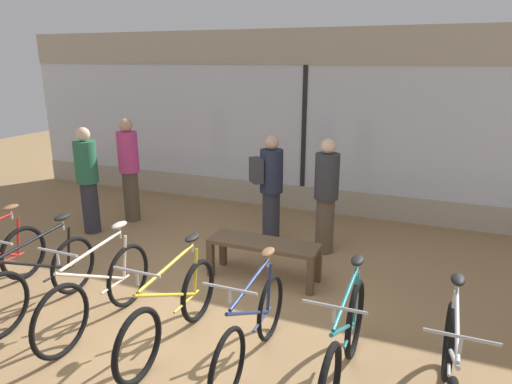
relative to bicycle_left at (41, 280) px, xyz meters
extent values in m
plane|color=#99754C|center=(1.62, 0.49, -0.38)|extent=(24.00, 24.00, 0.00)
cube|color=#B2A893|center=(1.62, 4.53, -0.16)|extent=(12.00, 0.08, 0.45)
cube|color=silver|center=(1.62, 4.53, 1.14)|extent=(12.00, 0.04, 2.15)
cube|color=#B2A893|center=(1.62, 4.53, 2.52)|extent=(12.00, 0.08, 0.60)
cube|color=black|center=(1.62, 4.50, 1.14)|extent=(0.08, 0.02, 2.15)
torus|color=black|center=(-0.85, 0.52, -0.04)|extent=(0.06, 0.69, 0.69)
cylinder|color=red|center=(-0.85, 0.48, 0.20)|extent=(0.03, 0.11, 0.49)
cylinder|color=red|center=(-0.85, 0.30, -0.04)|extent=(0.03, 0.44, 0.03)
cylinder|color=#B2B2B7|center=(-0.85, 0.44, 0.51)|extent=(0.02, 0.02, 0.14)
ellipsoid|color=brown|center=(-0.85, 0.44, 0.59)|extent=(0.11, 0.22, 0.06)
torus|color=black|center=(0.00, 0.48, -0.04)|extent=(0.05, 0.69, 0.69)
torus|color=black|center=(0.00, -0.51, -0.04)|extent=(0.05, 0.69, 0.69)
cylinder|color=black|center=(0.00, -0.05, 0.20)|extent=(0.03, 0.93, 0.51)
cylinder|color=black|center=(0.00, 0.44, 0.20)|extent=(0.03, 0.11, 0.49)
cylinder|color=black|center=(0.00, -0.02, 0.48)|extent=(0.03, 0.86, 0.10)
cylinder|color=black|center=(0.00, 0.26, -0.04)|extent=(0.03, 0.45, 0.03)
cylinder|color=#B2B2B7|center=(0.00, 0.40, 0.51)|extent=(0.02, 0.02, 0.14)
ellipsoid|color=black|center=(0.00, 0.40, 0.59)|extent=(0.11, 0.22, 0.06)
torus|color=black|center=(0.79, 0.49, -0.02)|extent=(0.05, 0.72, 0.72)
torus|color=black|center=(0.79, -0.51, -0.02)|extent=(0.05, 0.72, 0.72)
cylinder|color=beige|center=(0.79, -0.05, 0.22)|extent=(0.03, 0.94, 0.51)
cylinder|color=beige|center=(0.79, 0.45, 0.22)|extent=(0.03, 0.11, 0.49)
cylinder|color=beige|center=(0.79, -0.02, 0.49)|extent=(0.03, 0.87, 0.10)
cylinder|color=beige|center=(0.79, 0.27, -0.02)|extent=(0.03, 0.45, 0.03)
cylinder|color=#B2B2B7|center=(0.79, 0.41, 0.53)|extent=(0.02, 0.02, 0.14)
ellipsoid|color=#B2A893|center=(0.79, 0.41, 0.61)|extent=(0.11, 0.22, 0.06)
cylinder|color=#B2B2B7|center=(0.79, -0.45, 0.59)|extent=(0.02, 0.02, 0.12)
cylinder|color=#ADADB2|center=(0.79, -0.45, 0.65)|extent=(0.46, 0.02, 0.02)
torus|color=black|center=(1.66, 0.51, -0.05)|extent=(0.06, 0.67, 0.67)
torus|color=black|center=(1.66, -0.54, -0.05)|extent=(0.06, 0.67, 0.67)
cylinder|color=gold|center=(1.66, -0.05, 0.19)|extent=(0.03, 0.99, 0.51)
cylinder|color=gold|center=(1.66, 0.47, 0.19)|extent=(0.03, 0.11, 0.49)
cylinder|color=gold|center=(1.66, -0.02, 0.47)|extent=(0.03, 0.91, 0.10)
cylinder|color=gold|center=(1.66, 0.28, -0.05)|extent=(0.03, 0.48, 0.03)
cylinder|color=#B2B2B7|center=(1.66, 0.43, 0.50)|extent=(0.02, 0.02, 0.14)
ellipsoid|color=black|center=(1.66, 0.43, 0.58)|extent=(0.11, 0.22, 0.06)
cylinder|color=#B2B2B7|center=(1.66, -0.48, 0.56)|extent=(0.02, 0.02, 0.12)
cylinder|color=#ADADB2|center=(1.66, -0.48, 0.62)|extent=(0.46, 0.02, 0.02)
torus|color=black|center=(2.49, 0.49, -0.05)|extent=(0.05, 0.66, 0.66)
torus|color=black|center=(2.49, -0.49, -0.05)|extent=(0.05, 0.66, 0.66)
cylinder|color=navy|center=(2.49, -0.04, 0.19)|extent=(0.03, 0.92, 0.51)
cylinder|color=navy|center=(2.49, 0.45, 0.19)|extent=(0.03, 0.11, 0.49)
cylinder|color=navy|center=(2.49, -0.01, 0.46)|extent=(0.03, 0.84, 0.10)
cylinder|color=navy|center=(2.49, 0.27, -0.05)|extent=(0.03, 0.44, 0.03)
cylinder|color=#B2B2B7|center=(2.49, 0.41, 0.50)|extent=(0.02, 0.02, 0.14)
ellipsoid|color=brown|center=(2.49, 0.41, 0.58)|extent=(0.11, 0.22, 0.06)
cylinder|color=#B2B2B7|center=(2.49, -0.43, 0.56)|extent=(0.02, 0.02, 0.12)
cylinder|color=#ADADB2|center=(2.49, -0.43, 0.62)|extent=(0.46, 0.02, 0.02)
torus|color=black|center=(3.31, 0.53, -0.01)|extent=(0.06, 0.74, 0.74)
cylinder|color=#1E7A7F|center=(3.31, -0.04, 0.23)|extent=(0.03, 0.99, 0.51)
cylinder|color=#1E7A7F|center=(3.31, 0.49, 0.23)|extent=(0.03, 0.11, 0.49)
cylinder|color=#1E7A7F|center=(3.31, -0.01, 0.50)|extent=(0.03, 0.92, 0.10)
cylinder|color=#1E7A7F|center=(3.31, 0.29, -0.01)|extent=(0.03, 0.48, 0.03)
cylinder|color=#B2B2B7|center=(3.31, 0.45, 0.54)|extent=(0.02, 0.02, 0.14)
ellipsoid|color=black|center=(3.31, 0.45, 0.62)|extent=(0.11, 0.22, 0.06)
cylinder|color=#B2B2B7|center=(3.31, -0.47, 0.60)|extent=(0.02, 0.02, 0.12)
cylinder|color=#ADADB2|center=(3.31, -0.47, 0.66)|extent=(0.46, 0.02, 0.02)
torus|color=black|center=(4.13, 0.53, -0.04)|extent=(0.06, 0.69, 0.69)
cylinder|color=#BCBCC1|center=(4.13, -0.05, 0.20)|extent=(0.03, 1.00, 0.51)
cylinder|color=#BCBCC1|center=(4.13, 0.49, 0.20)|extent=(0.03, 0.11, 0.49)
cylinder|color=#BCBCC1|center=(4.13, -0.02, 0.48)|extent=(0.03, 0.93, 0.10)
cylinder|color=#BCBCC1|center=(4.13, 0.29, -0.04)|extent=(0.03, 0.48, 0.03)
cylinder|color=#B2B2B7|center=(4.13, 0.45, 0.51)|extent=(0.02, 0.02, 0.14)
ellipsoid|color=black|center=(4.13, 0.45, 0.59)|extent=(0.11, 0.22, 0.06)
cylinder|color=#B2B2B7|center=(4.13, -0.48, 0.57)|extent=(0.02, 0.02, 0.12)
cylinder|color=#ADADB2|center=(4.13, -0.48, 0.63)|extent=(0.46, 0.02, 0.02)
cube|color=brown|center=(1.97, 1.65, 0.10)|extent=(1.40, 0.44, 0.05)
cube|color=brown|center=(1.31, 1.47, -0.16)|extent=(0.08, 0.08, 0.45)
cube|color=brown|center=(2.63, 1.47, -0.16)|extent=(0.08, 0.08, 0.45)
cube|color=brown|center=(1.31, 1.83, -0.16)|extent=(0.08, 0.08, 0.45)
cube|color=brown|center=(2.63, 1.83, -0.16)|extent=(0.08, 0.08, 0.45)
cylinder|color=#2D2D38|center=(1.64, 2.81, 0.02)|extent=(0.37, 0.37, 0.80)
cylinder|color=#23283D|center=(1.64, 2.81, 0.74)|extent=(0.48, 0.48, 0.63)
sphere|color=tan|center=(1.64, 2.81, 1.16)|extent=(0.21, 0.21, 0.21)
cube|color=#38383D|center=(1.46, 2.65, 0.77)|extent=(0.27, 0.27, 0.36)
cylinder|color=brown|center=(-0.94, 2.85, 0.05)|extent=(0.28, 0.28, 0.86)
cylinder|color=#D13D84|center=(-0.94, 2.85, 0.82)|extent=(0.37, 0.37, 0.68)
sphere|color=tan|center=(-0.94, 2.85, 1.27)|extent=(0.22, 0.22, 0.22)
cylinder|color=#2D2D38|center=(-1.19, 2.14, 0.03)|extent=(0.37, 0.37, 0.83)
cylinder|color=#286647|center=(-1.19, 2.14, 0.77)|extent=(0.48, 0.48, 0.66)
sphere|color=beige|center=(-1.19, 2.14, 1.21)|extent=(0.21, 0.21, 0.21)
cylinder|color=brown|center=(2.47, 2.77, 0.02)|extent=(0.30, 0.30, 0.81)
cylinder|color=#333338|center=(2.47, 2.77, 0.75)|extent=(0.40, 0.40, 0.64)
sphere|color=beige|center=(2.47, 2.77, 1.17)|extent=(0.21, 0.21, 0.21)
camera|label=1|loc=(3.87, -3.28, 2.31)|focal=32.00mm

